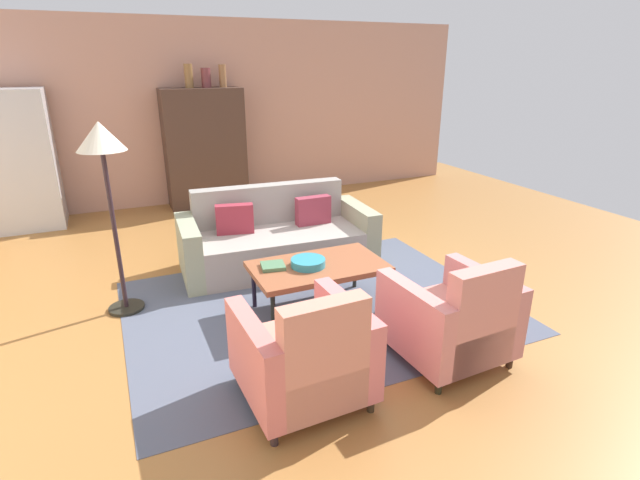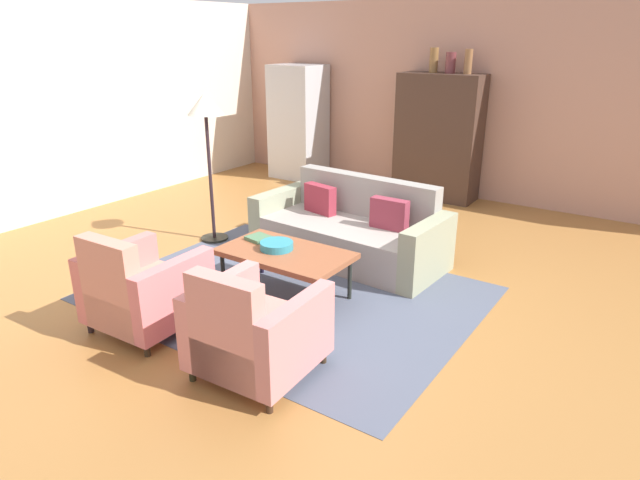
{
  "view_description": "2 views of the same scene",
  "coord_description": "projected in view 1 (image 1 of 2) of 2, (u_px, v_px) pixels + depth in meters",
  "views": [
    {
      "loc": [
        -1.83,
        -3.81,
        2.18
      ],
      "look_at": [
        -0.16,
        -0.06,
        0.66
      ],
      "focal_mm": 27.18,
      "sensor_mm": 36.0,
      "label": 1
    },
    {
      "loc": [
        2.7,
        -3.84,
        2.33
      ],
      "look_at": [
        0.07,
        0.03,
        0.57
      ],
      "focal_mm": 31.03,
      "sensor_mm": 36.0,
      "label": 2
    }
  ],
  "objects": [
    {
      "name": "ground_plane",
      "position": [
        333.0,
        299.0,
        4.72
      ],
      "size": [
        10.22,
        10.22,
        0.0
      ],
      "primitive_type": "plane",
      "color": "#A06B35"
    },
    {
      "name": "wall_back",
      "position": [
        224.0,
        112.0,
        7.78
      ],
      "size": [
        8.51,
        0.12,
        2.8
      ],
      "primitive_type": "cube",
      "color": "tan",
      "rests_on": "ground"
    },
    {
      "name": "area_rug",
      "position": [
        316.0,
        306.0,
        4.57
      ],
      "size": [
        3.4,
        2.6,
        0.01
      ],
      "primitive_type": "cube",
      "color": "#4F5668",
      "rests_on": "ground"
    },
    {
      "name": "couch",
      "position": [
        276.0,
        240.0,
        5.45
      ],
      "size": [
        2.15,
        1.01,
        0.86
      ],
      "rotation": [
        0.0,
        0.0,
        3.09
      ],
      "color": "gray",
      "rests_on": "ground"
    },
    {
      "name": "coffee_table",
      "position": [
        318.0,
        268.0,
        4.38
      ],
      "size": [
        1.2,
        0.7,
        0.45
      ],
      "color": "black",
      "rests_on": "ground"
    },
    {
      "name": "armchair_left",
      "position": [
        306.0,
        358.0,
        3.18
      ],
      "size": [
        0.83,
        0.83,
        0.88
      ],
      "rotation": [
        0.0,
        0.0,
        0.04
      ],
      "color": "#382B17",
      "rests_on": "ground"
    },
    {
      "name": "armchair_right",
      "position": [
        454.0,
        321.0,
        3.64
      ],
      "size": [
        0.84,
        0.84,
        0.88
      ],
      "rotation": [
        0.0,
        0.0,
        0.05
      ],
      "color": "#3A2915",
      "rests_on": "ground"
    },
    {
      "name": "fruit_bowl",
      "position": [
        308.0,
        263.0,
        4.32
      ],
      "size": [
        0.31,
        0.31,
        0.07
      ],
      "primitive_type": "cylinder",
      "color": "teal",
      "rests_on": "coffee_table"
    },
    {
      "name": "book_stack",
      "position": [
        273.0,
        266.0,
        4.3
      ],
      "size": [
        0.24,
        0.23,
        0.03
      ],
      "color": "#48734F",
      "rests_on": "coffee_table"
    },
    {
      "name": "cabinet",
      "position": [
        205.0,
        148.0,
        7.51
      ],
      "size": [
        1.2,
        0.51,
        1.8
      ],
      "color": "#412C23",
      "rests_on": "ground"
    },
    {
      "name": "vase_tall",
      "position": [
        189.0,
        76.0,
        7.07
      ],
      "size": [
        0.12,
        0.12,
        0.34
      ],
      "primitive_type": "cylinder",
      "color": "brown",
      "rests_on": "cabinet"
    },
    {
      "name": "vase_round",
      "position": [
        206.0,
        78.0,
        7.18
      ],
      "size": [
        0.14,
        0.14,
        0.28
      ],
      "primitive_type": "cylinder",
      "color": "brown",
      "rests_on": "cabinet"
    },
    {
      "name": "vase_small",
      "position": [
        223.0,
        76.0,
        7.26
      ],
      "size": [
        0.11,
        0.11,
        0.33
      ],
      "primitive_type": "cylinder",
      "color": "brown",
      "rests_on": "cabinet"
    },
    {
      "name": "refrigerator",
      "position": [
        22.0,
        160.0,
        6.47
      ],
      "size": [
        0.8,
        0.73,
        1.85
      ],
      "color": "#B7BABF",
      "rests_on": "ground"
    },
    {
      "name": "floor_lamp",
      "position": [
        103.0,
        155.0,
        4.02
      ],
      "size": [
        0.4,
        0.4,
        1.72
      ],
      "color": "black",
      "rests_on": "ground"
    }
  ]
}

